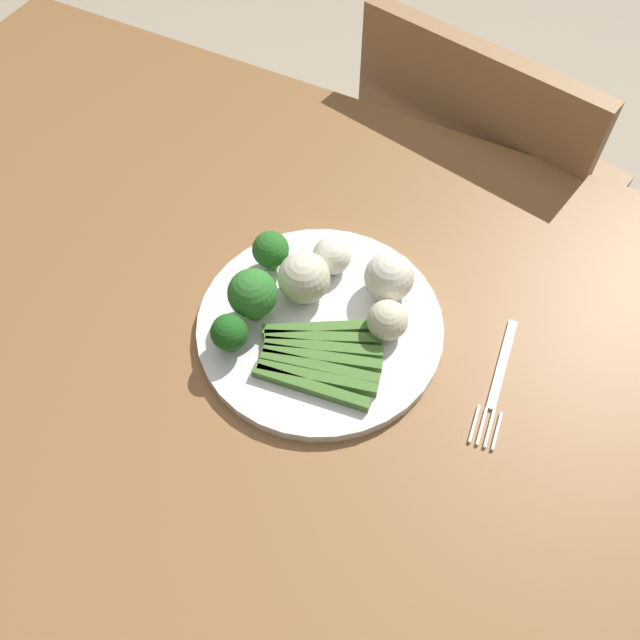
% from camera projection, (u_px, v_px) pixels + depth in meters
% --- Properties ---
extents(ground_plane, '(6.00, 6.00, 0.02)m').
position_uv_depth(ground_plane, '(287.00, 537.00, 1.40)').
color(ground_plane, '#B7A88E').
extents(dining_table, '(1.39, 0.88, 0.76)m').
position_uv_depth(dining_table, '(266.00, 389.00, 0.85)').
color(dining_table, olive).
rests_on(dining_table, ground_plane).
extents(chair, '(0.48, 0.48, 0.87)m').
position_uv_depth(chair, '(473.00, 201.00, 1.23)').
color(chair, '#9E754C').
rests_on(chair, ground_plane).
extents(plate, '(0.28, 0.28, 0.01)m').
position_uv_depth(plate, '(320.00, 326.00, 0.76)').
color(plate, white).
rests_on(plate, dining_table).
extents(asparagus_bundle, '(0.15, 0.12, 0.01)m').
position_uv_depth(asparagus_bundle, '(320.00, 358.00, 0.73)').
color(asparagus_bundle, '#47752D').
rests_on(asparagus_bundle, plate).
extents(broccoli_left, '(0.04, 0.04, 0.05)m').
position_uv_depth(broccoli_left, '(271.00, 250.00, 0.78)').
color(broccoli_left, '#568E33').
rests_on(broccoli_left, plate).
extents(broccoli_right, '(0.06, 0.06, 0.07)m').
position_uv_depth(broccoli_right, '(253.00, 294.00, 0.73)').
color(broccoli_right, '#609E3D').
rests_on(broccoli_right, plate).
extents(broccoli_near_center, '(0.04, 0.04, 0.05)m').
position_uv_depth(broccoli_near_center, '(229.00, 333.00, 0.72)').
color(broccoli_near_center, '#4C7F2B').
rests_on(broccoli_near_center, plate).
extents(cauliflower_outer_edge, '(0.06, 0.06, 0.06)m').
position_uv_depth(cauliflower_outer_edge, '(304.00, 278.00, 0.76)').
color(cauliflower_outer_edge, beige).
rests_on(cauliflower_outer_edge, plate).
extents(cauliflower_near_fork, '(0.05, 0.05, 0.05)m').
position_uv_depth(cauliflower_near_fork, '(388.00, 320.00, 0.73)').
color(cauliflower_near_fork, beige).
rests_on(cauliflower_near_fork, plate).
extents(cauliflower_edge, '(0.06, 0.06, 0.06)m').
position_uv_depth(cauliflower_edge, '(389.00, 277.00, 0.76)').
color(cauliflower_edge, white).
rests_on(cauliflower_edge, plate).
extents(cauliflower_back_right, '(0.05, 0.05, 0.05)m').
position_uv_depth(cauliflower_back_right, '(332.00, 256.00, 0.78)').
color(cauliflower_back_right, white).
rests_on(cauliflower_back_right, plate).
extents(fork, '(0.04, 0.17, 0.00)m').
position_uv_depth(fork, '(497.00, 383.00, 0.73)').
color(fork, silver).
rests_on(fork, dining_table).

